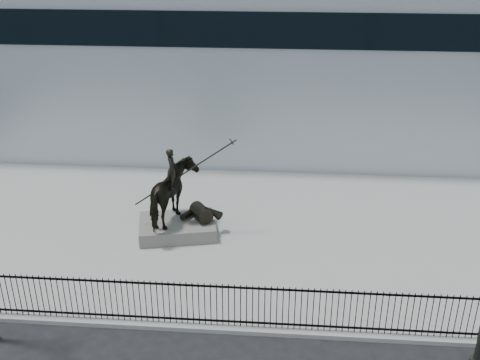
{
  "coord_description": "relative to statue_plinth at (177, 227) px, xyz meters",
  "views": [
    {
      "loc": [
        1.42,
        -12.37,
        11.29
      ],
      "look_at": [
        -0.06,
        6.0,
        2.85
      ],
      "focal_mm": 42.0,
      "sensor_mm": 36.0,
      "label": 1
    }
  ],
  "objects": [
    {
      "name": "building",
      "position": [
        2.59,
        13.36,
        4.08
      ],
      "size": [
        44.0,
        14.0,
        9.0
      ],
      "primitive_type": "cube",
      "color": "silver",
      "rests_on": "ground"
    },
    {
      "name": "statue_plinth",
      "position": [
        0.0,
        0.0,
        0.0
      ],
      "size": [
        3.29,
        2.59,
        0.55
      ],
      "primitive_type": "cube",
      "rotation": [
        0.0,
        0.0,
        0.22
      ],
      "color": "#62605A",
      "rests_on": "plaza"
    },
    {
      "name": "ground",
      "position": [
        2.59,
        -6.64,
        -0.42
      ],
      "size": [
        120.0,
        120.0,
        0.0
      ],
      "primitive_type": "plane",
      "color": "black",
      "rests_on": "ground"
    },
    {
      "name": "picket_fence",
      "position": [
        2.59,
        -5.39,
        0.48
      ],
      "size": [
        22.1,
        0.1,
        1.5
      ],
      "color": "black",
      "rests_on": "plaza"
    },
    {
      "name": "equestrian_statue",
      "position": [
        0.05,
        0.01,
        1.42
      ],
      "size": [
        3.68,
        2.69,
        3.18
      ],
      "rotation": [
        0.0,
        0.0,
        0.22
      ],
      "color": "black",
      "rests_on": "statue_plinth"
    },
    {
      "name": "plaza",
      "position": [
        2.59,
        0.36,
        -0.35
      ],
      "size": [
        30.0,
        12.0,
        0.15
      ],
      "primitive_type": "cube",
      "color": "#979794",
      "rests_on": "ground"
    }
  ]
}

